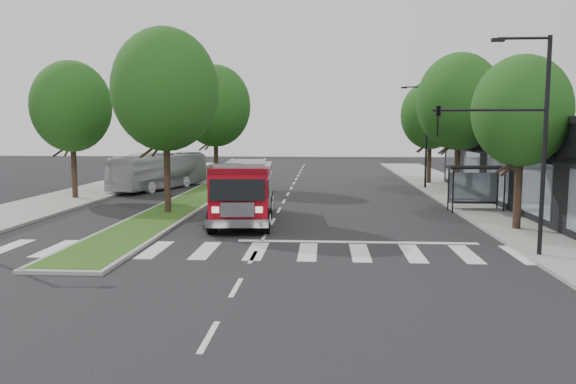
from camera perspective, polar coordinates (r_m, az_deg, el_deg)
name	(u,v)px	position (r m, az deg, el deg)	size (l,w,h in m)	color
ground	(264,237)	(24.81, -2.41, -4.54)	(140.00, 140.00, 0.00)	black
sidewalk_right	(488,206)	(35.92, 19.66, -1.36)	(5.00, 80.00, 0.15)	gray
sidewalk_left	(54,202)	(38.53, -22.69, -0.98)	(5.00, 80.00, 0.15)	gray
median	(211,190)	(43.33, -7.78, 0.25)	(3.00, 50.00, 0.15)	gray
storefront_row	(567,166)	(37.19, 26.49, 2.35)	(8.00, 30.00, 5.00)	black
bus_shelter	(476,176)	(33.59, 18.51, 1.53)	(3.20, 1.60, 2.61)	black
tree_right_near	(522,111)	(27.69, 22.64, 7.57)	(4.40, 4.40, 8.05)	black
tree_right_mid	(459,102)	(39.27, 16.99, 8.75)	(5.60, 5.60, 9.72)	black
tree_right_far	(430,115)	(49.04, 14.27, 7.57)	(5.00, 5.00, 8.73)	black
tree_median_near	(165,90)	(31.48, -12.37, 10.11)	(5.80, 5.80, 10.16)	black
tree_median_far	(215,106)	(45.08, -7.40, 8.65)	(5.60, 5.60, 9.72)	black
tree_left_mid	(71,107)	(39.86, -21.14, 8.10)	(5.20, 5.20, 9.16)	black
streetlight_right_near	(520,131)	(21.87, 22.51, 5.79)	(4.08, 0.22, 8.00)	black
streetlight_right_far	(425,132)	(44.89, 13.70, 5.97)	(2.11, 0.20, 8.00)	black
fire_engine	(244,192)	(28.80, -4.48, 0.03)	(3.39, 9.29, 3.16)	#63050D
city_bus	(160,171)	(44.96, -12.87, 2.09)	(2.39, 10.23, 2.85)	#ADADB2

